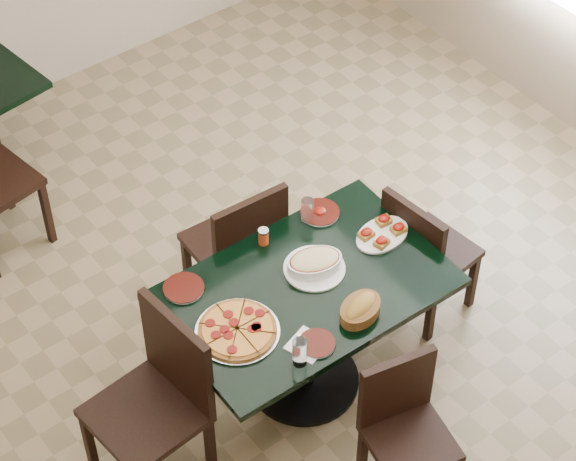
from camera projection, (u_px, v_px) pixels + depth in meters
floor at (295, 341)px, 6.05m from camera, size 5.50×5.50×0.00m
main_table at (305, 311)px, 5.45m from camera, size 1.36×0.89×0.75m
chair_far at (240, 244)px, 5.83m from camera, size 0.46×0.46×0.92m
chair_near at (404, 423)px, 5.15m from camera, size 0.44×0.44×0.80m
chair_right at (422, 251)px, 5.84m from camera, size 0.45×0.45×0.87m
chair_left at (160, 393)px, 5.12m from camera, size 0.51×0.51×1.00m
pepperoni_pizza at (237, 330)px, 5.11m from camera, size 0.39×0.39×0.04m
lasagna_casserole at (315, 263)px, 5.36m from camera, size 0.31×0.30×0.09m
bread_basket at (360, 309)px, 5.17m from camera, size 0.27×0.22×0.10m
bruschetta_platter at (382, 233)px, 5.53m from camera, size 0.32×0.24×0.05m
side_plate_near at (317, 343)px, 5.07m from camera, size 0.17×0.17×0.02m
side_plate_far_r at (320, 212)px, 5.65m from camera, size 0.20×0.20×0.03m
side_plate_far_l at (184, 288)px, 5.30m from camera, size 0.20×0.20×0.02m
napkin_setting at (308, 344)px, 5.07m from camera, size 0.20×0.20×0.01m
water_glass_a at (307, 210)px, 5.58m from camera, size 0.06×0.06×0.14m
water_glass_b at (300, 352)px, 4.96m from camera, size 0.07×0.07×0.15m
pepper_shaker at (263, 236)px, 5.48m from camera, size 0.05×0.05×0.09m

